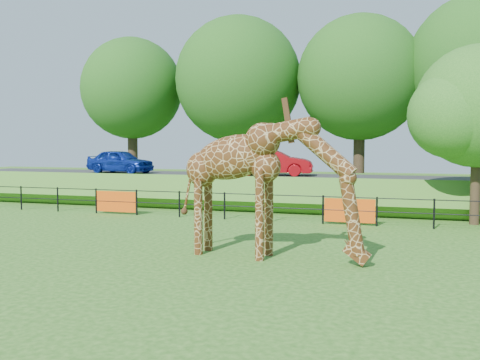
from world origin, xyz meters
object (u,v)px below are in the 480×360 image
at_px(giraffe, 270,188).
at_px(tree_east, 480,111).
at_px(car_blue, 120,161).
at_px(visitor, 351,203).
at_px(car_red, 273,163).

xyz_separation_m(giraffe, tree_east, (5.97, 8.19, 2.39)).
xyz_separation_m(car_blue, visitor, (13.19, -4.97, -1.34)).
xyz_separation_m(giraffe, car_red, (-3.22, 12.79, 0.19)).
distance_m(car_red, tree_east, 10.50).
bearing_deg(car_blue, visitor, -103.12).
height_order(car_blue, car_red, car_red).
distance_m(giraffe, car_blue, 17.19).
relative_size(car_blue, tree_east, 0.57).
height_order(giraffe, tree_east, tree_east).
bearing_deg(visitor, giraffe, 104.57).
bearing_deg(tree_east, visitor, -171.12).
bearing_deg(tree_east, car_blue, 166.63).
xyz_separation_m(giraffe, car_blue, (-11.87, 12.43, 0.18)).
bearing_deg(car_blue, tree_east, -95.85).
distance_m(car_blue, car_red, 8.66).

